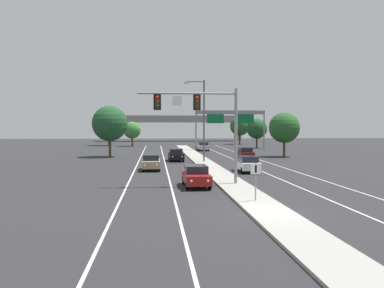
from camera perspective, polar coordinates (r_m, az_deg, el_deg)
The scene contains 23 objects.
ground_plane at distance 21.76m, azimuth 10.80°, elevation -9.50°, with size 260.00×260.00×0.00m, color #28282B.
median_island at distance 39.16m, azimuth 3.57°, elevation -4.02°, with size 2.40×110.00×0.15m, color #9E9B93.
lane_stripe_oncoming_center at distance 45.71m, azimuth -3.60°, elevation -3.17°, with size 0.14×100.00×0.01m, color silver.
lane_stripe_receding_center at distance 46.89m, azimuth 7.98°, elevation -3.05°, with size 0.14×100.00×0.01m, color silver.
edge_stripe_left at distance 45.74m, azimuth -7.74°, elevation -3.19°, with size 0.14×100.00×0.01m, color silver.
edge_stripe_right at distance 47.74m, azimuth 11.84°, elevation -2.98°, with size 0.14×100.00×0.01m, color silver.
overhead_signal_mast at distance 31.20m, azimuth 1.71°, elevation 4.03°, with size 7.56×0.44×7.20m.
median_sign_post at distance 24.46m, azimuth 8.77°, elevation -4.39°, with size 0.60×0.10×2.20m.
street_lamp_median at distance 50.92m, azimuth 1.41°, elevation 3.93°, with size 2.58×0.28×10.00m.
car_oncoming_red at distance 30.79m, azimuth 0.57°, elevation -4.39°, with size 1.87×4.49×1.58m.
car_oncoming_tan at distance 42.53m, azimuth -5.66°, elevation -2.50°, with size 1.82×4.47×1.58m.
car_oncoming_black at distance 53.41m, azimuth -2.23°, elevation -1.48°, with size 1.93×4.51×1.58m.
car_receding_white at distance 40.86m, azimuth 7.63°, elevation -2.71°, with size 1.84×4.48×1.58m.
car_receding_darkred at distance 57.03m, azimuth 7.31°, elevation -1.24°, with size 1.85×4.48×1.58m.
car_receding_silver at distance 75.74m, azimuth 1.55°, elevation -0.31°, with size 1.84×4.48×1.58m.
highway_sign_gantry at distance 78.15m, azimuth 5.31°, elevation 3.69°, with size 13.28×0.42×7.50m.
overpass_bridge at distance 124.61m, azimuth -2.37°, elevation 3.06°, with size 42.40×6.40×7.65m.
tree_far_left_c at distance 61.61m, azimuth -11.27°, elevation 2.79°, with size 5.18×5.18×7.49m.
tree_far_right_c at distance 62.26m, azimuth 12.61°, elevation 2.21°, with size 4.52×4.52×6.55m.
tree_far_left_b at distance 93.29m, azimuth -8.26°, elevation 1.90°, with size 3.81×3.81×5.52m.
tree_far_right_a at distance 86.17m, azimuth 8.93°, elevation 2.10°, with size 4.22×4.22×6.10m.
tree_far_left_a at distance 97.50m, azimuth -11.42°, elevation 2.95°, with size 5.71×5.71×8.26m.
tree_far_right_b at distance 103.26m, azimuth 6.59°, elevation 2.48°, with size 4.80×4.80×6.94m.
Camera 1 is at (-5.85, -20.47, 4.50)m, focal length 38.69 mm.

